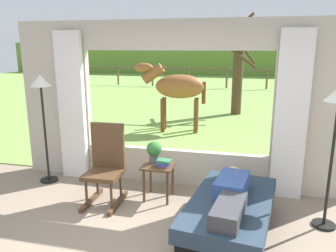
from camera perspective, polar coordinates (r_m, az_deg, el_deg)
back_wall_with_window at (r=5.13m, az=1.21°, el=3.35°), size 5.20×0.12×2.55m
curtain_panel_left at (r=5.61m, az=-16.24°, el=3.20°), size 0.44×0.10×2.40m
curtain_panel_right at (r=4.92m, az=20.43°, el=1.46°), size 0.44×0.10×2.40m
outdoor_pasture_lawn at (r=16.01m, az=9.63°, el=5.76°), size 36.00×21.68×0.02m
distant_hill_ridge at (r=25.71m, az=11.38°, el=11.28°), size 36.00×2.00×2.40m
recliner_sofa at (r=4.12m, az=10.66°, el=-14.86°), size 1.13×1.81×0.42m
reclining_person at (r=3.94m, az=10.81°, el=-11.32°), size 0.42×1.44×0.22m
rocking_chair at (r=4.75m, az=-10.66°, el=-6.55°), size 0.49×0.69×1.12m
side_table at (r=4.78m, az=-1.64°, el=-7.72°), size 0.44×0.44×0.52m
potted_plant at (r=4.76m, az=-2.40°, el=-4.27°), size 0.22×0.22×0.32m
book_stack at (r=4.65m, az=-0.75°, el=-6.38°), size 0.21×0.16×0.10m
floor_lamp_left at (r=5.51m, az=-20.94°, el=4.79°), size 0.32×0.32×1.74m
horse at (r=8.37m, az=1.49°, el=6.73°), size 1.82×0.69×1.73m
pasture_tree at (r=10.71m, az=11.97°, el=9.86°), size 1.32×1.29×3.17m
pasture_fence_line at (r=17.53m, az=10.12°, el=8.83°), size 16.10×0.10×1.10m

